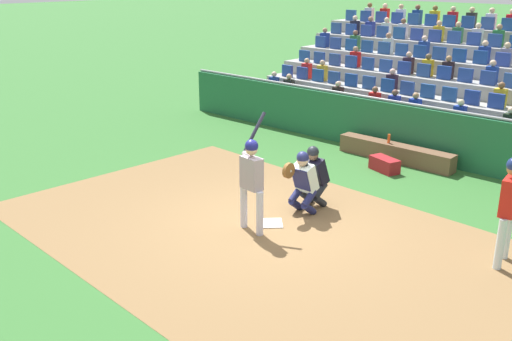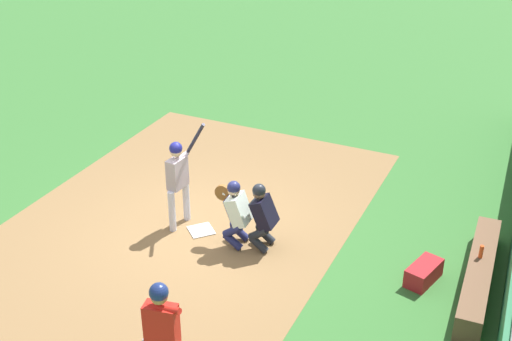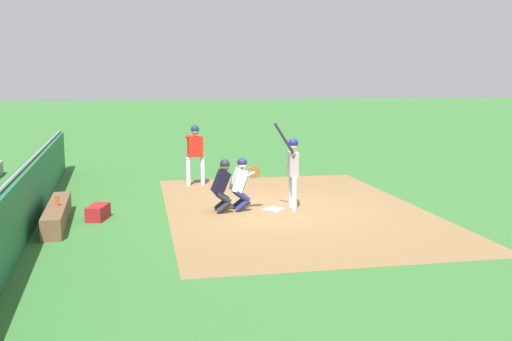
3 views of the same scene
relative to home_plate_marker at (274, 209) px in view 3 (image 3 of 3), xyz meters
name	(u,v)px [view 3 (image 3 of 3)]	position (x,y,z in m)	size (l,w,h in m)	color
ground_plane	(274,210)	(0.00, 0.00, -0.02)	(160.00, 160.00, 0.00)	#336C2F
infield_dirt_patch	(293,208)	(0.00, 0.50, -0.01)	(9.45, 6.16, 0.01)	olive
home_plate_marker	(274,209)	(0.00, 0.00, 0.00)	(0.44, 0.44, 0.02)	white
batter_at_plate	(293,166)	(0.06, 0.46, 1.06)	(0.60, 0.67, 2.13)	silver
catcher_crouching	(241,181)	(-0.12, -0.78, 0.71)	(0.46, 0.72, 1.30)	navy
home_plate_umpire	(222,183)	(-0.04, -1.26, 0.69)	(0.47, 0.46, 1.29)	black
dugout_wall	(31,193)	(0.00, -5.55, 0.66)	(16.09, 0.24, 1.40)	#1F633B
dugout_bench	(57,214)	(0.27, -5.00, 0.20)	(3.07, 0.40, 0.44)	brown
water_bottle_on_bench	(57,201)	(0.45, -4.97, 0.54)	(0.07, 0.07, 0.23)	#DE4C1E
equipment_duffel_bag	(98,212)	(0.05, -4.14, 0.15)	(0.74, 0.36, 0.33)	maroon
on_deck_batter	(195,149)	(-3.79, -1.39, 1.09)	(0.28, 0.61, 1.81)	silver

